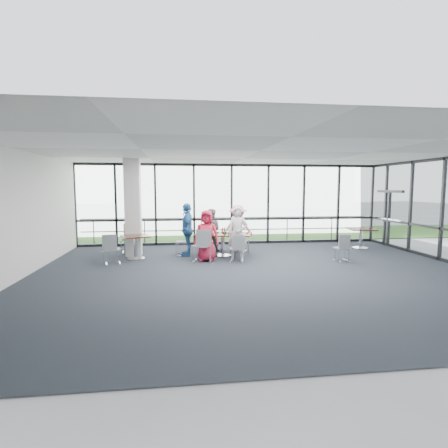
{
  "coord_description": "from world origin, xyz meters",
  "views": [
    {
      "loc": [
        -2.06,
        -8.84,
        2.27
      ],
      "look_at": [
        -0.66,
        2.24,
        1.1
      ],
      "focal_mm": 28.0,
      "sensor_mm": 36.0,
      "label": 1
    }
  ],
  "objects": [
    {
      "name": "wall_front",
      "position": [
        0.0,
        -5.0,
        1.6
      ],
      "size": [
        12.0,
        0.1,
        3.2
      ],
      "primitive_type": "cube",
      "color": "silver",
      "rests_on": "ground"
    },
    {
      "name": "floor",
      "position": [
        0.0,
        0.0,
        -0.01
      ],
      "size": [
        12.0,
        10.0,
        0.02
      ],
      "primitive_type": "cube",
      "color": "#232A32",
      "rests_on": "ground"
    },
    {
      "name": "condiment_caddy",
      "position": [
        -0.59,
        2.57,
        0.77
      ],
      "size": [
        0.1,
        0.07,
        0.04
      ],
      "primitive_type": "cube",
      "color": "black",
      "rests_on": "main_table"
    },
    {
      "name": "chair_spare_r",
      "position": [
        2.89,
        1.22,
        0.41
      ],
      "size": [
        0.46,
        0.46,
        0.83
      ],
      "primitive_type": null,
      "rotation": [
        0.0,
        0.0,
        0.14
      ],
      "color": "slate",
      "rests_on": "ground"
    },
    {
      "name": "plate_nr",
      "position": [
        -0.16,
        2.09,
        0.76
      ],
      "size": [
        0.28,
        0.28,
        0.01
      ],
      "primitive_type": "cylinder",
      "color": "white",
      "rests_on": "main_table"
    },
    {
      "name": "chair_main_end",
      "position": [
        -1.97,
        2.84,
        0.45
      ],
      "size": [
        0.5,
        0.5,
        0.9
      ],
      "primitive_type": null,
      "rotation": [
        0.0,
        0.0,
        -1.72
      ],
      "color": "slate",
      "rests_on": "ground"
    },
    {
      "name": "guard_rail",
      "position": [
        0.0,
        5.6,
        0.5
      ],
      "size": [
        12.0,
        0.06,
        0.06
      ],
      "primitive_type": "cylinder",
      "rotation": [
        0.0,
        1.57,
        0.0
      ],
      "color": "#2D2D33",
      "rests_on": "ground"
    },
    {
      "name": "green_bottle",
      "position": [
        -0.6,
        2.56,
        0.85
      ],
      "size": [
        0.05,
        0.05,
        0.2
      ],
      "primitive_type": "cylinder",
      "color": "#206F2A",
      "rests_on": "main_table"
    },
    {
      "name": "diner_near_right",
      "position": [
        -0.29,
        1.72,
        0.84
      ],
      "size": [
        0.73,
        0.63,
        1.69
      ],
      "primitive_type": "imported",
      "rotation": [
        0.0,
        0.0,
        -0.33
      ],
      "color": "silver",
      "rests_on": "ground"
    },
    {
      "name": "plate_nl",
      "position": [
        -1.17,
        2.37,
        0.76
      ],
      "size": [
        0.25,
        0.25,
        0.01
      ],
      "primitive_type": "cylinder",
      "color": "white",
      "rests_on": "main_table"
    },
    {
      "name": "tumbler_a",
      "position": [
        -0.93,
        2.42,
        0.82
      ],
      "size": [
        0.07,
        0.07,
        0.14
      ],
      "primitive_type": "cylinder",
      "color": "white",
      "rests_on": "main_table"
    },
    {
      "name": "menu_c",
      "position": [
        -0.43,
        2.88,
        0.75
      ],
      "size": [
        0.33,
        0.25,
        0.0
      ],
      "primitive_type": "cube",
      "rotation": [
        0.0,
        0.0,
        0.08
      ],
      "color": "beige",
      "rests_on": "main_table"
    },
    {
      "name": "wall_left",
      "position": [
        -6.0,
        0.0,
        1.6
      ],
      "size": [
        0.1,
        10.0,
        3.2
      ],
      "primitive_type": "cube",
      "color": "silver",
      "rests_on": "ground"
    },
    {
      "name": "tumbler_d",
      "position": [
        -1.35,
        2.56,
        0.82
      ],
      "size": [
        0.07,
        0.07,
        0.13
      ],
      "primitive_type": "cylinder",
      "color": "white",
      "rests_on": "main_table"
    },
    {
      "name": "plate_fr",
      "position": [
        -0.12,
        2.77,
        0.76
      ],
      "size": [
        0.24,
        0.24,
        0.01
      ],
      "primitive_type": "cylinder",
      "color": "white",
      "rests_on": "main_table"
    },
    {
      "name": "hangar_aux",
      "position": [
        -18.0,
        28.0,
        2.0
      ],
      "size": [
        10.0,
        6.0,
        4.0
      ],
      "primitive_type": "cube",
      "color": "silver",
      "rests_on": "ground"
    },
    {
      "name": "menu_a",
      "position": [
        -0.84,
        2.21,
        0.75
      ],
      "size": [
        0.32,
        0.25,
        0.0
      ],
      "primitive_type": "cube",
      "rotation": [
        0.0,
        0.0,
        -0.17
      ],
      "color": "beige",
      "rests_on": "main_table"
    },
    {
      "name": "curtain_wall_back",
      "position": [
        0.0,
        5.0,
        1.6
      ],
      "size": [
        12.0,
        0.1,
        3.2
      ],
      "primitive_type": "cube",
      "color": "white",
      "rests_on": "ground"
    },
    {
      "name": "grass_strip",
      "position": [
        0.0,
        8.0,
        0.01
      ],
      "size": [
        80.0,
        5.0,
        0.01
      ],
      "primitive_type": "cube",
      "color": "#265018",
      "rests_on": "ground"
    },
    {
      "name": "side_table_left",
      "position": [
        -3.47,
        2.39,
        0.62
      ],
      "size": [
        1.03,
        1.03,
        0.75
      ],
      "rotation": [
        0.0,
        0.0,
        0.36
      ],
      "color": "#371309",
      "rests_on": "ground"
    },
    {
      "name": "chair_main_fr",
      "position": [
        0.03,
        3.24,
        0.48
      ],
      "size": [
        0.62,
        0.62,
        0.95
      ],
      "primitive_type": null,
      "rotation": [
        0.0,
        0.0,
        2.71
      ],
      "color": "slate",
      "rests_on": "ground"
    },
    {
      "name": "chair_main_fl",
      "position": [
        -0.94,
        3.59,
        0.45
      ],
      "size": [
        0.44,
        0.44,
        0.89
      ],
      "primitive_type": null,
      "rotation": [
        0.0,
        0.0,
        3.14
      ],
      "color": "slate",
      "rests_on": "ground"
    },
    {
      "name": "plate_end",
      "position": [
        -1.39,
        2.73,
        0.76
      ],
      "size": [
        0.27,
        0.27,
        0.01
      ],
      "primitive_type": "cylinder",
      "color": "white",
      "rests_on": "main_table"
    },
    {
      "name": "plate_fl",
      "position": [
        -1.0,
        2.92,
        0.76
      ],
      "size": [
        0.28,
        0.28,
        0.01
      ],
      "primitive_type": "cylinder",
      "color": "white",
      "rests_on": "main_table"
    },
    {
      "name": "chair_spare_lb",
      "position": [
        -3.84,
        3.51,
        0.49
      ],
      "size": [
        0.53,
        0.53,
        0.98
      ],
      "primitive_type": null,
      "rotation": [
        0.0,
        0.0,
        3.26
      ],
      "color": "slate",
      "rests_on": "ground"
    },
    {
      "name": "structural_column",
      "position": [
        -3.6,
        3.0,
        1.6
      ],
      "size": [
        0.5,
        0.5,
        3.2
      ],
      "primitive_type": "cube",
      "color": "silver",
      "rests_on": "ground"
    },
    {
      "name": "chair_main_nl",
      "position": [
        -1.42,
        1.75,
        0.49
      ],
      "size": [
        0.59,
        0.59,
        0.98
      ],
      "primitive_type": null,
      "rotation": [
        0.0,
        0.0,
        -0.28
      ],
      "color": "slate",
      "rests_on": "ground"
    },
    {
      "name": "ceiling",
      "position": [
        0.0,
        0.0,
        3.2
      ],
      "size": [
        12.0,
        10.0,
        0.04
      ],
      "primitive_type": "cube",
      "color": "white",
      "rests_on": "ground"
    },
    {
      "name": "apron",
      "position": [
        0.0,
        10.0,
        -0.02
      ],
      "size": [
        80.0,
        70.0,
        0.02
      ],
      "primitive_type": "cube",
      "color": "slate",
      "rests_on": "ground"
    },
    {
      "name": "side_table_right",
      "position": [
        4.64,
        3.34,
        0.64
      ],
      "size": [
        1.04,
        1.04,
        0.75
      ],
      "rotation": [
        0.0,
        0.0,
        -0.15
      ],
      "color": "#371309",
      "rests_on": "ground"
    },
    {
      "name": "tumbler_c",
      "position": [
        -0.53,
        2.76,
        0.81
      ],
      "size": [
        0.06,
        0.06,
        0.13
      ],
      "primitive_type": "cylinder",
      "color": "white",
      "rests_on": "main_table"
    },
    {
      "name": "main_table",
      "position": [
        -0.66,
        2.54,
        0.61
      ],
      "size": [
        1.99,
        1.39,
        0.75
      ],
      "rotation": [
        0.0,
        0.0,
        -0.23
      ],
      "color": "#371309",
      "rests_on": "ground"
    },
    {
      "name": "menu_b",
      "position": [
        0.01,
        2.06,
        0.75
      ],
      "size": [
        0.35,
        0.32,
        0.0
      ],
      "primitive_type": "cube",
      "rotation": [
        0.0,
        0.0,
        -0.53
      ],
      "color": "beige",
      "rests_on": "main_table"
    },
    {
      "name": "diner_far_left",
      "position": [
        -0.98,
        3.48,
        0.76
      ],
      "size": [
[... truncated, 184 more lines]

